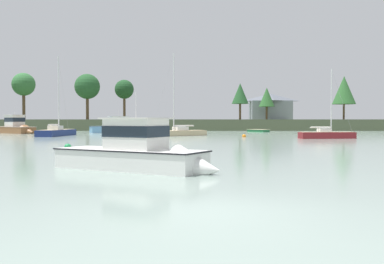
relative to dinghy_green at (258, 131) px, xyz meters
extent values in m
plane|color=gray|center=(-10.18, -63.60, -0.16)|extent=(400.00, 400.00, 0.00)
cube|color=#4C563D|center=(-10.18, 35.96, 0.93)|extent=(179.52, 56.69, 2.18)
cube|color=#236B3D|center=(0.00, 0.00, -0.03)|extent=(3.61, 3.91, 0.61)
cube|color=#C6B289|center=(0.00, 0.00, 0.28)|extent=(3.80, 4.11, 0.05)
cube|color=tan|center=(0.00, 0.00, 0.24)|extent=(1.16, 0.96, 0.03)
cube|color=navy|center=(-28.50, -18.55, -0.04)|extent=(2.71, 8.44, 1.32)
cube|color=#CCB78E|center=(-28.50, -18.55, 0.64)|extent=(2.42, 7.93, 0.04)
cube|color=silver|center=(-28.53, -18.96, 0.91)|extent=(1.50, 1.92, 0.50)
cylinder|color=silver|center=(-28.46, -17.88, 5.40)|extent=(0.17, 0.17, 9.49)
cylinder|color=silver|center=(-28.57, -19.54, 1.26)|extent=(0.36, 3.33, 0.13)
cylinder|color=silver|center=(-28.57, -19.54, 1.31)|extent=(0.34, 3.00, 0.14)
cylinder|color=#999999|center=(-28.34, -16.22, 5.38)|extent=(0.24, 3.33, 9.45)
cube|color=brown|center=(-38.70, -7.60, 0.08)|extent=(7.96, 7.07, 1.61)
cone|color=brown|center=(-35.49, -10.16, 0.08)|extent=(3.19, 3.18, 2.24)
cube|color=silver|center=(-38.70, -7.60, 0.85)|extent=(8.15, 7.25, 0.05)
cube|color=silver|center=(-38.63, -7.65, 1.76)|extent=(3.24, 3.15, 1.76)
cube|color=#19232D|center=(-38.63, -7.65, 1.94)|extent=(3.30, 3.21, 0.63)
cube|color=beige|center=(-38.63, -7.65, 2.67)|extent=(3.68, 3.59, 0.06)
cylinder|color=silver|center=(-38.63, -7.65, 3.33)|extent=(0.03, 0.03, 1.26)
cube|color=gray|center=(-10.92, -6.26, -0.06)|extent=(2.60, 2.77, 0.43)
cube|color=brown|center=(-10.92, -6.26, 0.15)|extent=(2.74, 2.91, 0.05)
cube|color=tan|center=(-10.92, -6.26, 0.11)|extent=(0.79, 0.70, 0.03)
cube|color=#669ECC|center=(-23.64, -3.03, 0.08)|extent=(9.13, 6.22, 1.62)
cone|color=#669ECC|center=(-19.68, -1.35, 0.08)|extent=(3.31, 3.52, 2.80)
cube|color=black|center=(-23.64, -3.03, 0.86)|extent=(9.34, 6.40, 0.05)
cube|color=silver|center=(-23.45, -2.95, 1.67)|extent=(3.50, 3.36, 1.56)
cube|color=#19232D|center=(-23.45, -2.95, 1.82)|extent=(3.57, 3.43, 0.56)
cube|color=beige|center=(-23.45, -2.95, 2.48)|extent=(3.96, 3.86, 0.06)
cylinder|color=silver|center=(-23.45, -2.95, 3.10)|extent=(0.03, 0.03, 1.19)
cube|color=white|center=(-13.19, -55.69, 0.03)|extent=(6.55, 4.77, 1.27)
cone|color=white|center=(-10.38, -57.20, 0.03)|extent=(2.42, 2.41, 1.77)
cube|color=black|center=(-13.19, -55.69, 0.63)|extent=(6.70, 4.90, 0.05)
cube|color=silver|center=(-12.90, -55.84, 1.27)|extent=(2.65, 2.41, 1.22)
cube|color=#19232D|center=(-12.90, -55.84, 1.39)|extent=(2.70, 2.46, 0.44)
cube|color=beige|center=(-12.90, -55.84, 1.91)|extent=(2.99, 2.76, 0.06)
cylinder|color=silver|center=(-12.90, -55.84, 2.47)|extent=(0.03, 0.03, 1.05)
cube|color=tan|center=(-12.96, -18.10, -0.06)|extent=(7.56, 6.17, 1.12)
cube|color=#CCB78E|center=(-12.96, -18.10, 0.52)|extent=(7.03, 5.70, 0.04)
cube|color=silver|center=(-12.64, -17.88, 0.78)|extent=(2.17, 2.08, 0.47)
cylinder|color=silver|center=(-13.46, -18.46, 5.47)|extent=(0.16, 0.16, 9.85)
cylinder|color=silver|center=(-12.19, -17.57, 1.11)|extent=(2.61, 1.89, 0.12)
cylinder|color=silver|center=(-12.19, -17.57, 1.16)|extent=(2.37, 1.72, 0.14)
cylinder|color=#999999|center=(-14.74, -19.35, 5.45)|extent=(2.56, 1.81, 9.81)
cube|color=maroon|center=(3.77, -26.12, -0.05)|extent=(6.21, 2.32, 1.18)
cube|color=#CCB78E|center=(3.77, -26.12, 0.56)|extent=(5.83, 2.08, 0.04)
cube|color=silver|center=(3.47, -26.15, 0.76)|extent=(1.45, 1.16, 0.36)
cylinder|color=silver|center=(4.25, -26.06, 4.03)|extent=(0.12, 0.12, 6.91)
cylinder|color=silver|center=(3.05, -26.21, 1.04)|extent=(2.42, 0.40, 0.10)
cylinder|color=silver|center=(3.05, -26.21, 1.09)|extent=(2.18, 0.41, 0.14)
cylinder|color=#999999|center=(5.46, -25.90, 4.01)|extent=(2.42, 0.32, 6.86)
sphere|color=orange|center=(-4.82, -21.73, -0.07)|extent=(0.48, 0.48, 0.48)
torus|color=#333338|center=(-4.82, -21.73, 0.21)|extent=(0.12, 0.12, 0.02)
sphere|color=#1E8C47|center=(-19.63, -42.90, -0.07)|extent=(0.50, 0.50, 0.50)
torus|color=#333338|center=(-19.63, -42.90, 0.22)|extent=(0.12, 0.12, 0.02)
cylinder|color=brown|center=(-55.11, 36.00, 5.90)|extent=(0.76, 0.76, 7.76)
sphere|color=#336B38|center=(-55.11, 36.00, 11.09)|extent=(5.86, 5.86, 5.86)
cylinder|color=brown|center=(-34.23, 18.79, 4.97)|extent=(0.63, 0.63, 5.91)
sphere|color=#235128|center=(-34.23, 18.79, 9.15)|extent=(5.42, 5.42, 5.42)
cylinder|color=brown|center=(21.59, 20.61, 4.82)|extent=(0.43, 0.43, 5.61)
cone|color=#2D602D|center=(21.59, 20.61, 8.45)|extent=(5.02, 5.02, 6.13)
cylinder|color=brown|center=(-28.04, 29.32, 5.15)|extent=(0.59, 0.59, 6.26)
sphere|color=#1E4723|center=(-28.04, 29.32, 9.31)|extent=(4.58, 4.58, 4.58)
cylinder|color=brown|center=(-0.28, 28.58, 5.10)|extent=(0.51, 0.51, 6.15)
cone|color=#235128|center=(-0.28, 28.58, 8.24)|extent=(3.99, 3.99, 4.88)
cylinder|color=brown|center=(7.23, 35.90, 4.74)|extent=(0.53, 0.53, 5.44)
cone|color=#2D602D|center=(7.23, 35.90, 7.77)|extent=(3.98, 3.98, 4.87)
cube|color=gray|center=(9.22, 42.25, 4.52)|extent=(10.63, 7.39, 5.01)
pyramid|color=#565B66|center=(9.22, 42.25, 8.01)|extent=(11.48, 7.98, 1.97)
camera|label=1|loc=(-10.42, -72.94, 1.83)|focal=39.85mm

